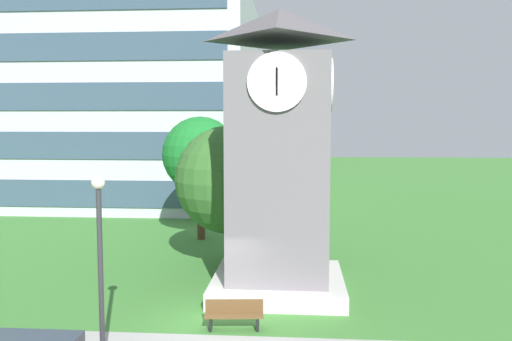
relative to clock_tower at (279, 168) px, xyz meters
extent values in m
plane|color=#3D7A33|center=(-1.83, -3.32, -4.65)|extent=(160.00, 160.00, 0.00)
cube|color=#B7BCC6|center=(-13.13, 22.06, 3.35)|extent=(20.32, 14.83, 16.00)
cube|color=#384C60|center=(-13.13, 14.60, -3.05)|extent=(18.69, 0.10, 1.80)
cube|color=#384C60|center=(-13.13, 14.60, 0.15)|extent=(18.69, 0.10, 1.80)
cube|color=#384C60|center=(-13.13, 14.60, 3.35)|extent=(18.69, 0.10, 1.80)
cube|color=#384C60|center=(-13.13, 14.60, 6.55)|extent=(18.69, 0.10, 1.80)
cube|color=slate|center=(-0.01, 0.01, -0.29)|extent=(3.59, 3.59, 8.73)
cube|color=beige|center=(-0.01, 0.01, -4.35)|extent=(4.84, 4.84, 0.60)
pyramid|color=#555155|center=(-0.01, 0.01, 5.20)|extent=(3.95, 3.95, 1.12)
cylinder|color=white|center=(-0.01, -1.85, 3.03)|extent=(1.97, 0.12, 1.97)
cylinder|color=white|center=(1.85, 0.01, 3.03)|extent=(0.12, 1.97, 1.97)
cube|color=black|center=(-0.01, -1.92, 3.21)|extent=(0.06, 0.08, 0.59)
cube|color=black|center=(-0.01, -1.93, 3.03)|extent=(0.06, 0.04, 0.89)
cube|color=brown|center=(-1.22, -3.85, -4.20)|extent=(1.84, 0.64, 0.06)
cube|color=brown|center=(-1.24, -3.63, -3.97)|extent=(1.80, 0.21, 0.40)
cube|color=black|center=(-1.93, -3.91, -4.43)|extent=(0.12, 0.44, 0.45)
cube|color=black|center=(-0.50, -3.79, -4.43)|extent=(0.12, 0.44, 0.45)
cylinder|color=#333338|center=(-4.53, -6.09, -2.35)|extent=(0.14, 0.14, 4.60)
sphere|color=#F2EFCC|center=(-4.53, -6.09, 0.13)|extent=(0.36, 0.36, 0.36)
cylinder|color=#513823|center=(-4.50, 8.66, -3.06)|extent=(0.43, 0.43, 3.18)
sphere|color=#197028|center=(-4.50, 8.66, -0.04)|extent=(4.08, 4.08, 4.08)
cylinder|color=#513823|center=(-2.29, 3.40, -3.55)|extent=(0.33, 0.33, 2.20)
sphere|color=#326529|center=(-2.29, 3.40, -0.80)|extent=(4.72, 4.72, 4.72)
camera|label=1|loc=(0.69, -19.75, 1.74)|focal=37.71mm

